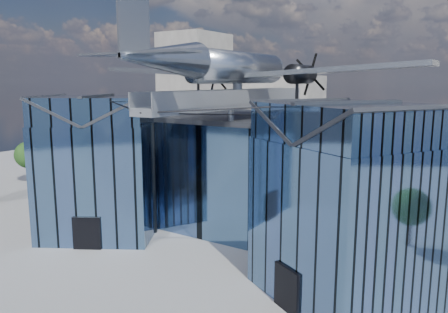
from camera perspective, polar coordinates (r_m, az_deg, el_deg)
The scene contains 4 objects.
ground_plane at distance 34.06m, azimuth -1.88°, elevation -12.52°, with size 120.00×120.00×0.00m, color gray.
museum at distance 37.16m, azimuth 3.21°, elevation -1.68°, with size 32.88×24.50×17.60m.
bg_towers at distance 78.14m, azimuth 20.86°, elevation 7.04°, with size 77.00×24.50×26.00m.
tree_side_w at distance 61.21m, azimuth -24.20°, elevation 0.18°, with size 4.48×4.48×5.32m.
Camera 1 is at (18.05, -25.81, 12.95)m, focal length 35.00 mm.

